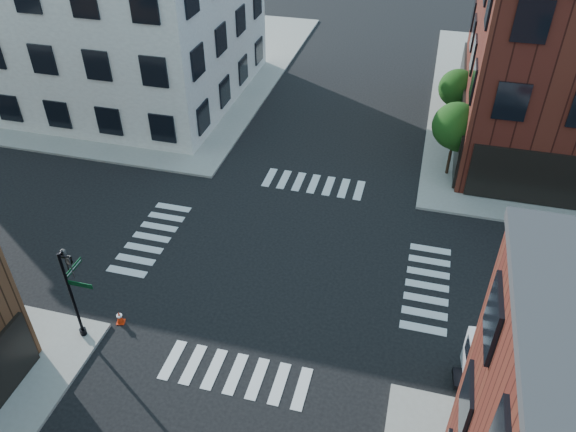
% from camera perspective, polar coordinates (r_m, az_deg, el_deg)
% --- Properties ---
extents(ground, '(120.00, 120.00, 0.00)m').
position_cam_1_polar(ground, '(27.64, -0.59, -4.52)').
color(ground, black).
rests_on(ground, ground).
extents(sidewalk_nw, '(30.00, 30.00, 0.15)m').
position_cam_1_polar(sidewalk_nw, '(52.11, -17.58, 14.80)').
color(sidewalk_nw, gray).
rests_on(sidewalk_nw, ground).
extents(building_nw, '(22.00, 16.00, 11.00)m').
position_cam_1_polar(building_nw, '(45.39, -19.78, 18.55)').
color(building_nw, beige).
rests_on(building_nw, ground).
extents(tree_near, '(2.69, 2.69, 4.49)m').
position_cam_1_polar(tree_near, '(33.60, 16.75, 8.53)').
color(tree_near, black).
rests_on(tree_near, ground).
extents(tree_far, '(2.43, 2.43, 4.07)m').
position_cam_1_polar(tree_far, '(39.15, 16.88, 12.15)').
color(tree_far, black).
rests_on(tree_far, ground).
extents(signal_pole, '(1.29, 1.24, 4.60)m').
position_cam_1_polar(signal_pole, '(23.79, -21.06, -6.62)').
color(signal_pole, black).
rests_on(signal_pole, ground).
extents(box_truck, '(7.32, 2.94, 3.24)m').
position_cam_1_polar(box_truck, '(23.38, 26.92, -13.77)').
color(box_truck, white).
rests_on(box_truck, ground).
extents(traffic_cone, '(0.43, 0.43, 0.64)m').
position_cam_1_polar(traffic_cone, '(25.57, -16.73, -9.84)').
color(traffic_cone, red).
rests_on(traffic_cone, ground).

